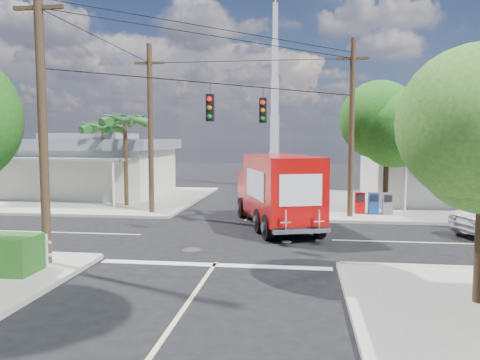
# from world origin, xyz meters

# --- Properties ---
(ground) EXTENTS (120.00, 120.00, 0.00)m
(ground) POSITION_xyz_m (0.00, 0.00, 0.00)
(ground) COLOR black
(ground) RESTS_ON ground
(sidewalk_ne) EXTENTS (14.12, 14.12, 0.14)m
(sidewalk_ne) POSITION_xyz_m (10.88, 10.88, 0.07)
(sidewalk_ne) COLOR gray
(sidewalk_ne) RESTS_ON ground
(sidewalk_nw) EXTENTS (14.12, 14.12, 0.14)m
(sidewalk_nw) POSITION_xyz_m (-10.88, 10.88, 0.07)
(sidewalk_nw) COLOR gray
(sidewalk_nw) RESTS_ON ground
(road_markings) EXTENTS (32.00, 32.00, 0.01)m
(road_markings) POSITION_xyz_m (0.00, -1.47, 0.01)
(road_markings) COLOR beige
(road_markings) RESTS_ON ground
(building_ne) EXTENTS (11.80, 10.20, 4.50)m
(building_ne) POSITION_xyz_m (12.50, 11.97, 2.32)
(building_ne) COLOR silver
(building_ne) RESTS_ON sidewalk_ne
(building_nw) EXTENTS (10.80, 10.20, 4.30)m
(building_nw) POSITION_xyz_m (-12.00, 12.46, 2.22)
(building_nw) COLOR beige
(building_nw) RESTS_ON sidewalk_nw
(radio_tower) EXTENTS (0.80, 0.80, 17.00)m
(radio_tower) POSITION_xyz_m (0.50, 20.00, 5.64)
(radio_tower) COLOR silver
(radio_tower) RESTS_ON ground
(tree_ne_front) EXTENTS (4.21, 4.14, 6.66)m
(tree_ne_front) POSITION_xyz_m (7.21, 6.76, 4.77)
(tree_ne_front) COLOR #422D1C
(tree_ne_front) RESTS_ON sidewalk_ne
(tree_ne_back) EXTENTS (3.77, 3.66, 5.82)m
(tree_ne_back) POSITION_xyz_m (9.81, 8.96, 4.19)
(tree_ne_back) COLOR #422D1C
(tree_ne_back) RESTS_ON sidewalk_ne
(palm_nw_front) EXTENTS (3.01, 3.08, 5.59)m
(palm_nw_front) POSITION_xyz_m (-7.50, 7.50, 5.04)
(palm_nw_front) COLOR #422D1C
(palm_nw_front) RESTS_ON sidewalk_nw
(palm_nw_back) EXTENTS (3.01, 3.08, 5.19)m
(palm_nw_back) POSITION_xyz_m (-9.50, 9.00, 4.67)
(palm_nw_back) COLOR #422D1C
(palm_nw_back) RESTS_ON sidewalk_nw
(utility_poles) EXTENTS (12.00, 10.68, 9.00)m
(utility_poles) POSITION_xyz_m (-1.58, 1.60, 4.67)
(utility_poles) COLOR #473321
(utility_poles) RESTS_ON ground
(vending_boxes) EXTENTS (1.90, 0.50, 1.10)m
(vending_boxes) POSITION_xyz_m (6.50, 6.20, 0.69)
(vending_boxes) COLOR #A80708
(vending_boxes) RESTS_ON sidewalk_ne
(delivery_truck) EXTENTS (4.50, 7.96, 3.31)m
(delivery_truck) POSITION_xyz_m (1.65, 2.46, 1.68)
(delivery_truck) COLOR black
(delivery_truck) RESTS_ON ground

